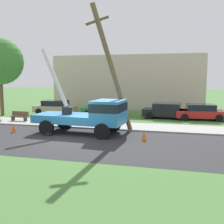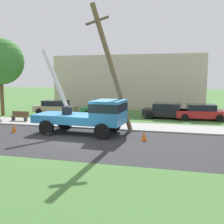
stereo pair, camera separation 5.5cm
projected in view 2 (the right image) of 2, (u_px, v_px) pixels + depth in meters
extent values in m
plane|color=#477538|center=(115.00, 114.00, 28.14)|extent=(120.00, 120.00, 0.00)
cube|color=#2B2B2D|center=(68.00, 140.00, 16.63)|extent=(80.00, 7.56, 0.01)
cube|color=#9E9E99|center=(95.00, 125.00, 21.71)|extent=(80.00, 3.05, 0.10)
cube|color=#2D84C6|center=(67.00, 118.00, 18.91)|extent=(4.44, 2.67, 0.55)
cube|color=#2D84C6|center=(109.00, 112.00, 17.87)|extent=(2.05, 2.52, 1.60)
cube|color=#19232D|center=(109.00, 107.00, 17.83)|extent=(2.07, 2.54, 0.56)
cylinder|color=black|center=(67.00, 110.00, 18.83)|extent=(0.70, 0.70, 0.50)
cylinder|color=silver|center=(55.00, 77.00, 19.54)|extent=(2.81, 1.82, 4.26)
cube|color=black|center=(49.00, 134.00, 17.85)|extent=(0.32, 0.32, 0.20)
cube|color=black|center=(69.00, 127.00, 20.58)|extent=(0.32, 0.32, 0.20)
cylinder|color=black|center=(102.00, 131.00, 16.90)|extent=(1.00, 0.30, 1.00)
cylinder|color=black|center=(114.00, 125.00, 19.15)|extent=(1.00, 0.30, 1.00)
cylinder|color=black|center=(46.00, 128.00, 18.13)|extent=(1.00, 0.30, 1.00)
cylinder|color=black|center=(64.00, 122.00, 20.39)|extent=(1.00, 0.30, 1.00)
cylinder|color=brown|center=(113.00, 72.00, 18.08)|extent=(2.38, 3.12, 8.48)
cube|color=brown|center=(98.00, 21.00, 16.87)|extent=(1.15, 1.50, 0.81)
cone|color=orange|center=(144.00, 136.00, 16.60)|extent=(0.36, 0.36, 0.56)
cone|color=orange|center=(14.00, 128.00, 19.07)|extent=(0.36, 0.36, 0.56)
cone|color=orange|center=(114.00, 128.00, 19.23)|extent=(0.36, 0.36, 0.56)
cube|color=tan|center=(56.00, 109.00, 28.36)|extent=(4.46, 1.94, 0.65)
cube|color=black|center=(56.00, 103.00, 28.28)|extent=(2.52, 1.74, 0.55)
cylinder|color=black|center=(65.00, 112.00, 27.20)|extent=(0.64, 0.22, 0.64)
cylinder|color=black|center=(72.00, 110.00, 28.94)|extent=(0.64, 0.22, 0.64)
cylinder|color=black|center=(39.00, 111.00, 27.83)|extent=(0.64, 0.22, 0.64)
cylinder|color=black|center=(47.00, 109.00, 29.57)|extent=(0.64, 0.22, 0.64)
cube|color=#1E6638|center=(104.00, 110.00, 26.88)|extent=(4.46, 1.95, 0.65)
cube|color=black|center=(104.00, 104.00, 26.81)|extent=(2.52, 1.74, 0.55)
cylinder|color=black|center=(117.00, 114.00, 25.73)|extent=(0.64, 0.22, 0.64)
cylinder|color=black|center=(120.00, 112.00, 27.47)|extent=(0.64, 0.22, 0.64)
cylinder|color=black|center=(88.00, 113.00, 26.36)|extent=(0.64, 0.22, 0.64)
cylinder|color=black|center=(93.00, 111.00, 28.10)|extent=(0.64, 0.22, 0.64)
cube|color=black|center=(167.00, 113.00, 25.28)|extent=(4.54, 2.17, 0.65)
cube|color=black|center=(167.00, 106.00, 25.20)|extent=(2.60, 1.86, 0.55)
cylinder|color=black|center=(182.00, 117.00, 23.99)|extent=(0.64, 0.22, 0.64)
cylinder|color=black|center=(184.00, 114.00, 25.67)|extent=(0.64, 0.22, 0.64)
cylinder|color=black|center=(150.00, 116.00, 24.95)|extent=(0.64, 0.22, 0.64)
cylinder|color=black|center=(153.00, 113.00, 26.63)|extent=(0.64, 0.22, 0.64)
cube|color=#B21E1E|center=(201.00, 114.00, 24.43)|extent=(4.54, 2.18, 0.65)
cube|color=black|center=(201.00, 107.00, 24.35)|extent=(2.60, 1.86, 0.55)
cylinder|color=black|center=(220.00, 118.00, 23.34)|extent=(0.64, 0.22, 0.64)
cylinder|color=black|center=(215.00, 115.00, 25.10)|extent=(0.64, 0.22, 0.64)
cylinder|color=black|center=(185.00, 117.00, 23.82)|extent=(0.64, 0.22, 0.64)
cylinder|color=black|center=(183.00, 115.00, 25.58)|extent=(0.64, 0.22, 0.64)
cube|color=brown|center=(19.00, 117.00, 23.38)|extent=(1.60, 0.44, 0.06)
cube|color=brown|center=(21.00, 113.00, 23.54)|extent=(1.60, 0.06, 0.40)
cube|color=#333338|center=(13.00, 119.00, 23.56)|extent=(0.10, 0.40, 0.45)
cube|color=#333338|center=(26.00, 120.00, 23.26)|extent=(0.10, 0.40, 0.45)
cylinder|color=brown|center=(2.00, 90.00, 27.02)|extent=(0.36, 0.36, 5.02)
sphere|color=#3D7F33|center=(0.00, 61.00, 26.64)|extent=(4.59, 4.59, 4.59)
cube|color=beige|center=(130.00, 82.00, 34.18)|extent=(18.00, 6.00, 6.40)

